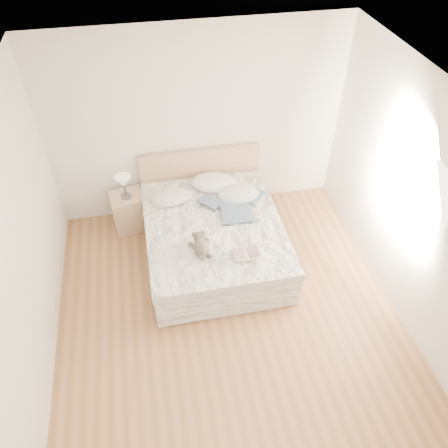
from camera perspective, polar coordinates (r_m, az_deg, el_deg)
The scene contains 16 objects.
floor at distance 5.26m, azimuth 0.98°, elevation -12.86°, with size 4.00×4.50×0.00m, color brown.
ceiling at distance 3.39m, azimuth 1.53°, elevation 13.78°, with size 4.00×4.50×0.00m, color white.
wall_back at distance 5.98m, azimuth -3.47°, elevation 12.74°, with size 4.00×0.02×2.70m, color silver.
wall_left at distance 4.37m, azimuth -25.54°, elevation -5.90°, with size 0.02×4.50×2.70m, color silver.
wall_right at distance 4.94m, azimuth 24.50°, elevation 0.98°, with size 0.02×4.50×2.70m, color silver.
window at distance 5.06m, azimuth 23.08°, elevation 4.04°, with size 0.02×1.30×1.10m, color white.
bed at distance 5.78m, azimuth -1.45°, elevation -1.50°, with size 1.72×2.14×1.00m.
nightstand at distance 6.32m, azimuth -12.30°, elevation 1.64°, with size 0.45×0.40×0.56m, color tan.
table_lamp at distance 5.98m, azimuth -12.99°, elevation 5.30°, with size 0.27×0.27×0.34m.
pillow_left at distance 5.89m, azimuth -7.02°, elevation 3.50°, with size 0.52×0.37×0.16m, color silver.
pillow_middle at distance 6.10m, azimuth -1.33°, elevation 5.44°, with size 0.63×0.44×0.19m, color white.
pillow_right at distance 5.91m, azimuth 1.84°, elevation 3.97°, with size 0.57×0.40×0.17m, color silver.
blouse at distance 5.69m, azimuth 1.50°, elevation 2.12°, with size 0.62×0.67×0.02m, color #355168, non-canonical shape.
photo_book at distance 5.91m, azimuth -6.04°, elevation 3.65°, with size 0.32×0.22×0.02m, color white.
childrens_book at distance 5.11m, azimuth 2.92°, elevation -3.89°, with size 0.33×0.22×0.02m, color beige.
teddy_bear at distance 5.11m, azimuth -2.95°, elevation -3.56°, with size 0.23×0.33×0.18m, color brown, non-canonical shape.
Camera 1 is at (-0.67, -2.88, 4.35)m, focal length 35.00 mm.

